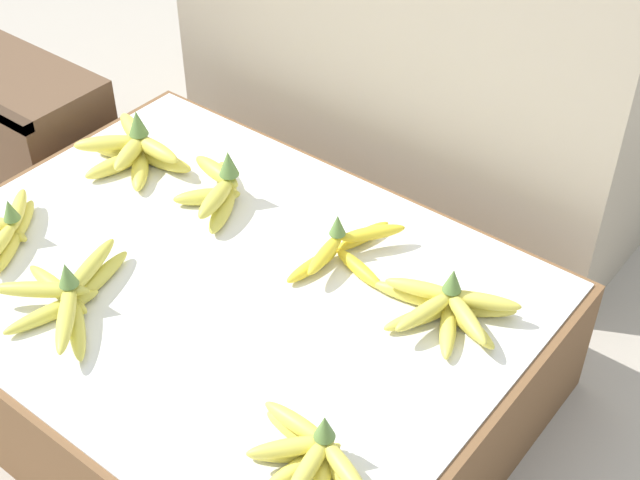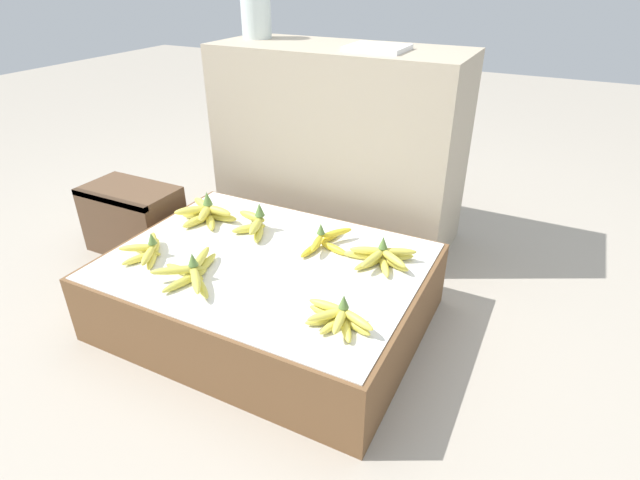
% 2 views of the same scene
% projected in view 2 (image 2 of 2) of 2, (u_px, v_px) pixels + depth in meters
% --- Properties ---
extents(ground_plane, '(10.00, 10.00, 0.00)m').
position_uv_depth(ground_plane, '(269.00, 319.00, 1.76)').
color(ground_plane, '#A89E8E').
extents(display_platform, '(1.03, 0.77, 0.24)m').
position_uv_depth(display_platform, '(268.00, 291.00, 1.70)').
color(display_platform, brown).
rests_on(display_platform, ground_plane).
extents(back_vendor_table, '(1.04, 0.42, 0.82)m').
position_uv_depth(back_vendor_table, '(338.00, 146.00, 2.15)').
color(back_vendor_table, tan).
rests_on(back_vendor_table, ground_plane).
extents(wooden_crate, '(0.39, 0.23, 0.29)m').
position_uv_depth(wooden_crate, '(134.00, 219.00, 2.13)').
color(wooden_crate, brown).
rests_on(wooden_crate, ground_plane).
extents(banana_bunch_front_left, '(0.16, 0.19, 0.09)m').
position_uv_depth(banana_bunch_front_left, '(148.00, 251.00, 1.64)').
color(banana_bunch_front_left, '#DBCC4C').
rests_on(banana_bunch_front_left, display_platform).
extents(banana_bunch_front_midleft, '(0.24, 0.26, 0.09)m').
position_uv_depth(banana_bunch_front_midleft, '(192.00, 272.00, 1.53)').
color(banana_bunch_front_midleft, gold).
rests_on(banana_bunch_front_midleft, display_platform).
extents(banana_bunch_front_right, '(0.21, 0.13, 0.09)m').
position_uv_depth(banana_bunch_front_right, '(338.00, 318.00, 1.33)').
color(banana_bunch_front_right, '#DBCC4C').
rests_on(banana_bunch_front_right, display_platform).
extents(banana_bunch_middle_left, '(0.22, 0.19, 0.11)m').
position_uv_depth(banana_bunch_middle_left, '(206.00, 213.00, 1.87)').
color(banana_bunch_middle_left, '#DBCC4C').
rests_on(banana_bunch_middle_left, display_platform).
extents(banana_bunch_middle_midleft, '(0.17, 0.19, 0.11)m').
position_uv_depth(banana_bunch_middle_midleft, '(255.00, 224.00, 1.80)').
color(banana_bunch_middle_midleft, gold).
rests_on(banana_bunch_middle_midleft, display_platform).
extents(banana_bunch_middle_midright, '(0.14, 0.23, 0.09)m').
position_uv_depth(banana_bunch_middle_midright, '(326.00, 241.00, 1.70)').
color(banana_bunch_middle_midright, yellow).
rests_on(banana_bunch_middle_midright, display_platform).
extents(banana_bunch_middle_right, '(0.24, 0.19, 0.09)m').
position_uv_depth(banana_bunch_middle_right, '(382.00, 257.00, 1.60)').
color(banana_bunch_middle_right, '#DBCC4C').
rests_on(banana_bunch_middle_right, display_platform).
extents(glass_jar, '(0.13, 0.13, 0.19)m').
position_uv_depth(glass_jar, '(256.00, 14.00, 2.10)').
color(glass_jar, silver).
rests_on(glass_jar, back_vendor_table).
extents(foam_tray_white, '(0.21, 0.19, 0.02)m').
position_uv_depth(foam_tray_white, '(378.00, 48.00, 1.84)').
color(foam_tray_white, white).
rests_on(foam_tray_white, back_vendor_table).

